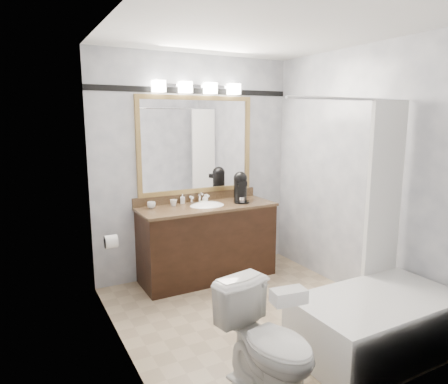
{
  "coord_description": "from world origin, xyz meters",
  "views": [
    {
      "loc": [
        -1.88,
        -2.88,
        1.8
      ],
      "look_at": [
        -0.14,
        0.35,
        1.12
      ],
      "focal_mm": 32.0,
      "sensor_mm": 36.0,
      "label": 1
    }
  ],
  "objects": [
    {
      "name": "soap_bottle_b",
      "position": [
        0.06,
        1.19,
        0.89
      ],
      "size": [
        0.08,
        0.08,
        0.09
      ],
      "primitive_type": "imported",
      "rotation": [
        0.0,
        0.0,
        0.1
      ],
      "color": "white",
      "rests_on": "vanity"
    },
    {
      "name": "vanity_light_bar",
      "position": [
        0.0,
        1.23,
        2.13
      ],
      "size": [
        1.02,
        0.14,
        0.12
      ],
      "color": "silver",
      "rests_on": "room"
    },
    {
      "name": "cup_left",
      "position": [
        -0.59,
        1.17,
        0.89
      ],
      "size": [
        0.11,
        0.11,
        0.07
      ],
      "primitive_type": "imported",
      "rotation": [
        0.0,
        0.0,
        0.26
      ],
      "color": "white",
      "rests_on": "vanity"
    },
    {
      "name": "bathtub",
      "position": [
        0.55,
        -0.9,
        0.28
      ],
      "size": [
        1.3,
        0.75,
        1.96
      ],
      "color": "white",
      "rests_on": "ground"
    },
    {
      "name": "room",
      "position": [
        0.0,
        0.0,
        1.25
      ],
      "size": [
        2.42,
        2.62,
        2.52
      ],
      "color": "tan",
      "rests_on": "ground"
    },
    {
      "name": "soap_bottle_a",
      "position": [
        -0.2,
        1.23,
        0.9
      ],
      "size": [
        0.07,
        0.07,
        0.11
      ],
      "primitive_type": "imported",
      "rotation": [
        0.0,
        0.0,
        -0.41
      ],
      "color": "white",
      "rests_on": "vanity"
    },
    {
      "name": "soap_bar",
      "position": [
        0.01,
        1.13,
        0.86
      ],
      "size": [
        0.09,
        0.06,
        0.03
      ],
      "primitive_type": "cube",
      "rotation": [
        0.0,
        0.0,
        -0.07
      ],
      "color": "beige",
      "rests_on": "vanity"
    },
    {
      "name": "mirror",
      "position": [
        0.0,
        1.28,
        1.5
      ],
      "size": [
        1.4,
        0.04,
        1.1
      ],
      "color": "#AC894D",
      "rests_on": "room"
    },
    {
      "name": "vanity",
      "position": [
        0.0,
        1.02,
        0.44
      ],
      "size": [
        1.53,
        0.58,
        0.97
      ],
      "color": "black",
      "rests_on": "ground"
    },
    {
      "name": "cup_right",
      "position": [
        -0.34,
        1.16,
        0.89
      ],
      "size": [
        0.09,
        0.09,
        0.07
      ],
      "primitive_type": "imported",
      "rotation": [
        0.0,
        0.0,
        -0.21
      ],
      "color": "white",
      "rests_on": "vanity"
    },
    {
      "name": "accent_stripe",
      "position": [
        0.0,
        1.29,
        2.1
      ],
      "size": [
        2.4,
        0.01,
        0.06
      ],
      "primitive_type": "cube",
      "color": "black",
      "rests_on": "room"
    },
    {
      "name": "tp_roll",
      "position": [
        -1.14,
        0.66,
        0.7
      ],
      "size": [
        0.11,
        0.12,
        0.12
      ],
      "primitive_type": "cylinder",
      "rotation": [
        0.0,
        1.57,
        0.0
      ],
      "color": "white",
      "rests_on": "room"
    },
    {
      "name": "coffee_maker",
      "position": [
        0.42,
        1.0,
        1.03
      ],
      "size": [
        0.19,
        0.23,
        0.35
      ],
      "rotation": [
        0.0,
        0.0,
        -0.3
      ],
      "color": "black",
      "rests_on": "vanity"
    },
    {
      "name": "tissue_box",
      "position": [
        -0.5,
        -1.12,
        0.77
      ],
      "size": [
        0.22,
        0.14,
        0.08
      ],
      "primitive_type": "cube",
      "rotation": [
        0.0,
        0.0,
        -0.15
      ],
      "color": "white",
      "rests_on": "toilet"
    },
    {
      "name": "toilet",
      "position": [
        -0.5,
        -0.92,
        0.36
      ],
      "size": [
        0.53,
        0.77,
        0.72
      ],
      "primitive_type": "imported",
      "rotation": [
        0.0,
        0.0,
        0.19
      ],
      "color": "white",
      "rests_on": "ground"
    }
  ]
}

